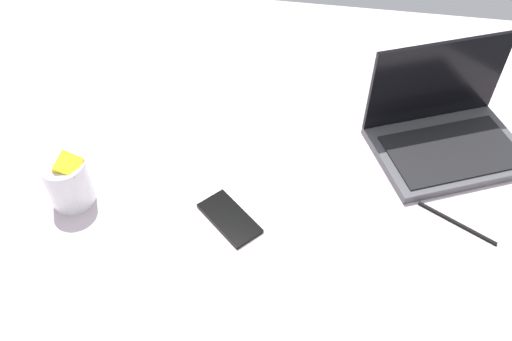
# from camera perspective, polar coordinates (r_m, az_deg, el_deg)

# --- Properties ---
(bed_mattress) EXTENTS (1.80, 1.40, 0.18)m
(bed_mattress) POSITION_cam_1_polar(r_m,az_deg,el_deg) (1.32, -8.30, -0.27)
(bed_mattress) COLOR silver
(bed_mattress) RESTS_ON ground
(laptop) EXTENTS (0.40, 0.35, 0.23)m
(laptop) POSITION_cam_1_polar(r_m,az_deg,el_deg) (1.30, 19.55, 4.06)
(laptop) COLOR #4C4C51
(laptop) RESTS_ON bed_mattress
(snack_cup) EXTENTS (0.09, 0.09, 0.13)m
(snack_cup) POSITION_cam_1_polar(r_m,az_deg,el_deg) (1.16, -19.46, -1.08)
(snack_cup) COLOR silver
(snack_cup) RESTS_ON bed_mattress
(cell_phone) EXTENTS (0.15, 0.14, 0.01)m
(cell_phone) POSITION_cam_1_polar(r_m,az_deg,el_deg) (1.10, -2.85, -5.11)
(cell_phone) COLOR black
(cell_phone) RESTS_ON bed_mattress
(charger_cable) EXTENTS (0.15, 0.09, 0.01)m
(charger_cable) POSITION_cam_1_polar(r_m,az_deg,el_deg) (1.17, 20.64, -5.28)
(charger_cable) COLOR black
(charger_cable) RESTS_ON bed_mattress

